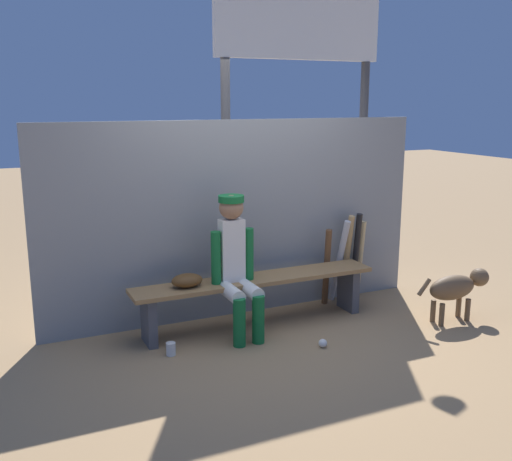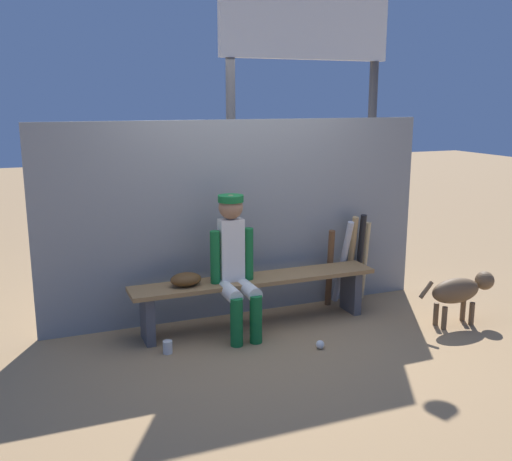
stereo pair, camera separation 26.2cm
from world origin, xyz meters
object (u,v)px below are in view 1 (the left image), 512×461
at_px(cup_on_bench, 223,274).
at_px(scoreboard, 304,56).
at_px(bat_wood_dark, 327,267).
at_px(bat_aluminum_silver, 339,261).
at_px(baseball_glove, 187,280).
at_px(dugout_bench, 256,288).
at_px(bat_wood_tan, 347,257).
at_px(dog, 457,287).
at_px(cup_on_ground, 171,349).
at_px(bat_wood_natural, 360,259).
at_px(player_seated, 236,261).
at_px(bat_aluminum_black, 356,256).
at_px(baseball, 323,343).

bearing_deg(cup_on_bench, scoreboard, 36.45).
bearing_deg(bat_wood_dark, bat_aluminum_silver, 2.24).
bearing_deg(baseball_glove, dugout_bench, 0.00).
relative_size(bat_wood_tan, dog, 1.11).
height_order(baseball_glove, cup_on_ground, baseball_glove).
distance_m(bat_wood_dark, scoreboard, 2.34).
distance_m(baseball_glove, bat_wood_natural, 2.05).
distance_m(bat_wood_natural, dog, 1.08).
bearing_deg(cup_on_bench, player_seated, -73.76).
relative_size(bat_aluminum_black, baseball, 12.74).
bearing_deg(dog, bat_wood_dark, 134.73).
height_order(bat_wood_natural, baseball, bat_wood_natural).
height_order(baseball_glove, bat_aluminum_black, bat_aluminum_black).
bearing_deg(bat_wood_natural, dugout_bench, -168.10).
bearing_deg(bat_wood_dark, bat_wood_tan, 14.87).
xyz_separation_m(baseball_glove, cup_on_bench, (0.38, 0.08, -0.01)).
height_order(bat_aluminum_silver, bat_wood_tan, bat_wood_tan).
xyz_separation_m(bat_wood_dark, baseball, (-0.59, -0.93, -0.37)).
distance_m(bat_aluminum_silver, bat_wood_natural, 0.31).
distance_m(baseball, cup_on_bench, 1.11).
height_order(bat_wood_tan, dog, bat_wood_tan).
distance_m(player_seated, dog, 2.16).
relative_size(baseball_glove, cup_on_bench, 2.55).
relative_size(baseball, cup_on_bench, 0.67).
xyz_separation_m(player_seated, bat_aluminum_silver, (1.30, 0.33, -0.24)).
distance_m(dugout_bench, scoreboard, 2.69).
height_order(baseball, cup_on_bench, cup_on_bench).
bearing_deg(bat_wood_tan, bat_wood_dark, -165.13).
height_order(bat_wood_dark, cup_on_ground, bat_wood_dark).
bearing_deg(baseball_glove, bat_wood_natural, 8.01).
bearing_deg(dugout_bench, cup_on_ground, -161.41).
xyz_separation_m(dugout_bench, cup_on_ground, (-0.93, -0.31, -0.31)).
relative_size(player_seated, bat_aluminum_black, 1.34).
xyz_separation_m(bat_wood_natural, scoreboard, (-0.26, 0.82, 2.14)).
xyz_separation_m(baseball, cup_on_bench, (-0.61, 0.78, 0.49)).
distance_m(dugout_bench, bat_wood_tan, 1.24).
height_order(baseball, cup_on_ground, cup_on_ground).
relative_size(bat_wood_dark, scoreboard, 0.22).
bearing_deg(dugout_bench, bat_wood_tan, 13.94).
bearing_deg(dugout_bench, baseball, -66.21).
bearing_deg(baseball, dugout_bench, 113.79).
bearing_deg(scoreboard, player_seated, -137.80).
distance_m(dugout_bench, bat_aluminum_black, 1.30).
xyz_separation_m(cup_on_ground, dog, (2.73, -0.38, 0.28)).
xyz_separation_m(bat_wood_dark, bat_aluminum_black, (0.37, 0.03, 0.07)).
relative_size(bat_aluminum_black, cup_on_ground, 8.57).
bearing_deg(baseball_glove, bat_wood_tan, 9.04).
xyz_separation_m(dugout_bench, bat_wood_dark, (0.90, 0.22, 0.04)).
distance_m(bat_wood_natural, cup_on_ground, 2.39).
height_order(baseball_glove, bat_aluminum_silver, bat_aluminum_silver).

